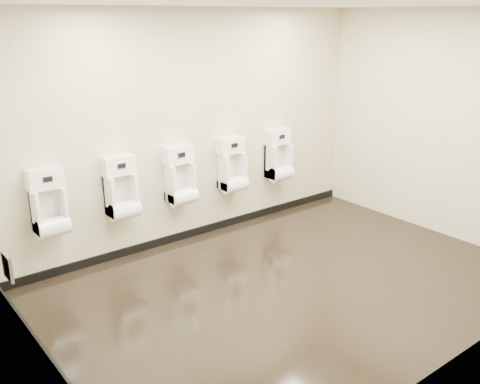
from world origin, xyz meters
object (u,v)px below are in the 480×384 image
object	(u,v)px
urinal_2	(180,180)
urinal_4	(279,159)
urinal_1	(121,192)
urinal_0	(49,208)
urinal_3	(232,169)
access_panel	(7,267)

from	to	relation	value
urinal_2	urinal_4	bearing A→B (deg)	0.00
urinal_1	urinal_0	bearing A→B (deg)	180.00
urinal_2	urinal_3	world-z (taller)	same
urinal_4	urinal_3	bearing A→B (deg)	180.00
urinal_1	urinal_3	xyz separation A→B (m)	(1.55, 0.00, 0.00)
access_panel	urinal_1	distance (m)	1.48
urinal_0	urinal_2	xyz separation A→B (m)	(1.57, 0.00, 0.00)
urinal_2	urinal_4	size ratio (longest dim) A/B	1.00
urinal_3	urinal_4	bearing A→B (deg)	0.00
access_panel	urinal_1	xyz separation A→B (m)	(1.38, 0.43, 0.33)
urinal_3	urinal_4	size ratio (longest dim) A/B	1.00
urinal_2	urinal_3	distance (m)	0.78
access_panel	urinal_4	distance (m)	3.77
urinal_0	urinal_1	xyz separation A→B (m)	(0.81, 0.00, 0.00)
access_panel	urinal_0	bearing A→B (deg)	36.59
urinal_0	urinal_4	distance (m)	3.16
urinal_1	urinal_4	world-z (taller)	same
urinal_0	urinal_1	world-z (taller)	same
urinal_0	urinal_2	size ratio (longest dim) A/B	1.00
urinal_1	urinal_2	distance (m)	0.77
urinal_0	urinal_4	size ratio (longest dim) A/B	1.00
urinal_1	urinal_3	size ratio (longest dim) A/B	1.00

